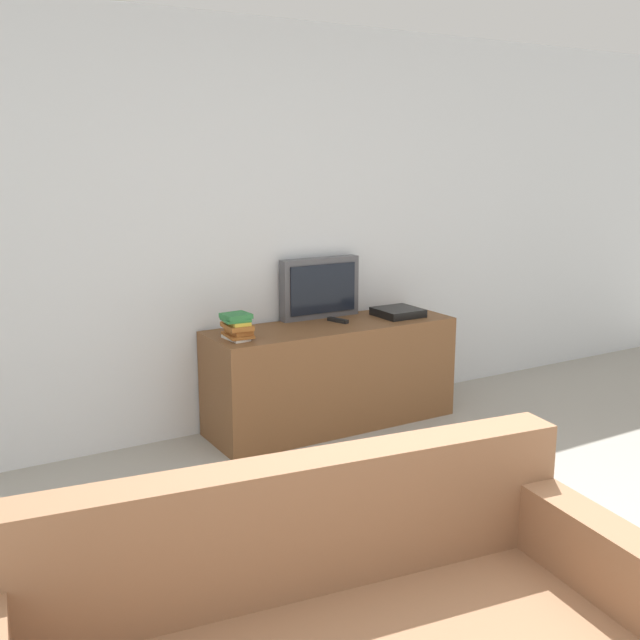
# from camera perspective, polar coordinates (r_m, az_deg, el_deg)

# --- Properties ---
(wall_back) EXTENTS (9.00, 0.06, 2.60)m
(wall_back) POSITION_cam_1_polar(r_m,az_deg,el_deg) (4.79, -7.21, 6.73)
(wall_back) COLOR silver
(wall_back) RESTS_ON ground_plane
(tv_stand) EXTENTS (1.67, 0.53, 0.69)m
(tv_stand) POSITION_cam_1_polar(r_m,az_deg,el_deg) (4.98, 0.88, -4.19)
(tv_stand) COLOR brown
(tv_stand) RESTS_ON ground_plane
(television) EXTENTS (0.58, 0.09, 0.41)m
(television) POSITION_cam_1_polar(r_m,az_deg,el_deg) (5.06, 0.00, 2.46)
(television) COLOR #4C4C51
(television) RESTS_ON tv_stand
(book_stack) EXTENTS (0.17, 0.23, 0.16)m
(book_stack) POSITION_cam_1_polar(r_m,az_deg,el_deg) (4.51, -6.33, -0.47)
(book_stack) COLOR silver
(book_stack) RESTS_ON tv_stand
(remote_on_stand) EXTENTS (0.08, 0.16, 0.02)m
(remote_on_stand) POSITION_cam_1_polar(r_m,az_deg,el_deg) (4.96, 1.37, -0.02)
(remote_on_stand) COLOR black
(remote_on_stand) RESTS_ON tv_stand
(set_top_box) EXTENTS (0.28, 0.29, 0.05)m
(set_top_box) POSITION_cam_1_polar(r_m,az_deg,el_deg) (5.17, 5.96, 0.60)
(set_top_box) COLOR black
(set_top_box) RESTS_ON tv_stand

